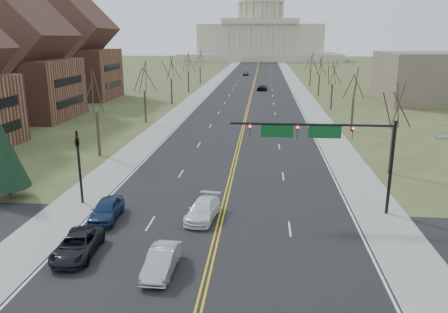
% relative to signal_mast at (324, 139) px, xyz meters
% --- Properties ---
extents(ground, '(600.00, 600.00, 0.00)m').
position_rel_signal_mast_xyz_m(ground, '(-7.45, -13.50, -5.76)').
color(ground, '#3E4C26').
rests_on(ground, ground).
extents(road, '(20.00, 380.00, 0.01)m').
position_rel_signal_mast_xyz_m(road, '(-7.45, 96.50, -5.76)').
color(road, black).
rests_on(road, ground).
extents(cross_road, '(120.00, 14.00, 0.01)m').
position_rel_signal_mast_xyz_m(cross_road, '(-7.45, -7.50, -5.76)').
color(cross_road, black).
rests_on(cross_road, ground).
extents(sidewalk_left, '(4.00, 380.00, 0.03)m').
position_rel_signal_mast_xyz_m(sidewalk_left, '(-19.45, 96.50, -5.75)').
color(sidewalk_left, gray).
rests_on(sidewalk_left, ground).
extents(sidewalk_right, '(4.00, 380.00, 0.03)m').
position_rel_signal_mast_xyz_m(sidewalk_right, '(4.55, 96.50, -5.75)').
color(sidewalk_right, gray).
rests_on(sidewalk_right, ground).
extents(center_line, '(0.42, 380.00, 0.01)m').
position_rel_signal_mast_xyz_m(center_line, '(-7.45, 96.50, -5.75)').
color(center_line, gold).
rests_on(center_line, road).
extents(edge_line_left, '(0.15, 380.00, 0.01)m').
position_rel_signal_mast_xyz_m(edge_line_left, '(-17.25, 96.50, -5.75)').
color(edge_line_left, silver).
rests_on(edge_line_left, road).
extents(edge_line_right, '(0.15, 380.00, 0.01)m').
position_rel_signal_mast_xyz_m(edge_line_right, '(2.35, 96.50, -5.75)').
color(edge_line_right, silver).
rests_on(edge_line_right, road).
extents(capitol, '(90.00, 60.00, 50.00)m').
position_rel_signal_mast_xyz_m(capitol, '(-7.45, 236.41, 8.44)').
color(capitol, beige).
rests_on(capitol, ground).
extents(signal_mast, '(12.12, 0.44, 7.20)m').
position_rel_signal_mast_xyz_m(signal_mast, '(0.00, 0.00, 0.00)').
color(signal_mast, black).
rests_on(signal_mast, ground).
extents(signal_left, '(0.32, 0.36, 6.00)m').
position_rel_signal_mast_xyz_m(signal_left, '(-18.95, 0.00, -2.05)').
color(signal_left, black).
rests_on(signal_left, ground).
extents(tree_r_0, '(3.74, 3.74, 8.50)m').
position_rel_signal_mast_xyz_m(tree_r_0, '(8.05, 10.50, 0.79)').
color(tree_r_0, '#392922').
rests_on(tree_r_0, ground).
extents(tree_l_0, '(3.96, 3.96, 9.00)m').
position_rel_signal_mast_xyz_m(tree_l_0, '(-22.95, 14.50, 1.18)').
color(tree_l_0, '#392922').
rests_on(tree_l_0, ground).
extents(tree_r_1, '(3.74, 3.74, 8.50)m').
position_rel_signal_mast_xyz_m(tree_r_1, '(8.05, 30.50, 0.79)').
color(tree_r_1, '#392922').
rests_on(tree_r_1, ground).
extents(tree_l_1, '(3.96, 3.96, 9.00)m').
position_rel_signal_mast_xyz_m(tree_l_1, '(-22.95, 34.50, 1.18)').
color(tree_l_1, '#392922').
rests_on(tree_l_1, ground).
extents(tree_r_2, '(3.74, 3.74, 8.50)m').
position_rel_signal_mast_xyz_m(tree_r_2, '(8.05, 50.50, 0.79)').
color(tree_r_2, '#392922').
rests_on(tree_r_2, ground).
extents(tree_l_2, '(3.96, 3.96, 9.00)m').
position_rel_signal_mast_xyz_m(tree_l_2, '(-22.95, 54.50, 1.18)').
color(tree_l_2, '#392922').
rests_on(tree_l_2, ground).
extents(tree_r_3, '(3.74, 3.74, 8.50)m').
position_rel_signal_mast_xyz_m(tree_r_3, '(8.05, 70.50, 0.79)').
color(tree_r_3, '#392922').
rests_on(tree_r_3, ground).
extents(tree_l_3, '(3.96, 3.96, 9.00)m').
position_rel_signal_mast_xyz_m(tree_l_3, '(-22.95, 74.50, 1.18)').
color(tree_l_3, '#392922').
rests_on(tree_l_3, ground).
extents(tree_r_4, '(3.74, 3.74, 8.50)m').
position_rel_signal_mast_xyz_m(tree_r_4, '(8.05, 90.50, 0.79)').
color(tree_r_4, '#392922').
rests_on(tree_r_4, ground).
extents(tree_l_4, '(3.96, 3.96, 9.00)m').
position_rel_signal_mast_xyz_m(tree_l_4, '(-22.95, 94.50, 1.18)').
color(tree_l_4, '#392922').
rests_on(tree_l_4, ground).
extents(conifer_l, '(3.64, 3.64, 6.50)m').
position_rel_signal_mast_xyz_m(conifer_l, '(-25.45, 0.50, -2.02)').
color(conifer_l, '#392922').
rests_on(conifer_l, ground).
extents(bldg_left_mid, '(15.10, 14.28, 20.75)m').
position_rel_signal_mast_xyz_m(bldg_left_mid, '(-43.44, 36.50, 2.78)').
color(bldg_left_mid, brown).
rests_on(bldg_left_mid, ground).
extents(bldg_left_far, '(17.10, 14.28, 23.25)m').
position_rel_signal_mast_xyz_m(bldg_left_far, '(-45.44, 60.50, 3.78)').
color(bldg_left_far, brown).
rests_on(bldg_left_far, ground).
extents(bldg_right_mass, '(25.00, 20.00, 10.00)m').
position_rel_signal_mast_xyz_m(bldg_right_mass, '(32.55, 62.50, -0.76)').
color(bldg_right_mass, brown).
rests_on(bldg_right_mass, ground).
extents(car_sb_inner_lead, '(1.58, 4.22, 1.38)m').
position_rel_signal_mast_xyz_m(car_sb_inner_lead, '(-10.06, -10.05, -5.06)').
color(car_sb_inner_lead, '#AAACB2').
rests_on(car_sb_inner_lead, road).
extents(car_sb_outer_lead, '(2.54, 4.97, 1.34)m').
position_rel_signal_mast_xyz_m(car_sb_outer_lead, '(-15.67, -8.54, -5.08)').
color(car_sb_outer_lead, black).
rests_on(car_sb_outer_lead, road).
extents(car_sb_inner_second, '(2.54, 4.94, 1.37)m').
position_rel_signal_mast_xyz_m(car_sb_inner_second, '(-8.76, -2.22, -5.06)').
color(car_sb_inner_second, white).
rests_on(car_sb_inner_second, road).
extents(car_sb_outer_second, '(2.04, 4.58, 1.53)m').
position_rel_signal_mast_xyz_m(car_sb_outer_second, '(-15.81, -3.04, -4.98)').
color(car_sb_outer_second, navy).
rests_on(car_sb_outer_second, road).
extents(car_far_nb, '(2.63, 4.98, 1.34)m').
position_rel_signal_mast_xyz_m(car_far_nb, '(-4.97, 79.41, -5.08)').
color(car_far_nb, black).
rests_on(car_far_nb, road).
extents(car_far_sb, '(2.03, 4.56, 1.52)m').
position_rel_signal_mast_xyz_m(car_far_sb, '(-11.06, 123.72, -4.99)').
color(car_far_sb, '#4A4C51').
rests_on(car_far_sb, road).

